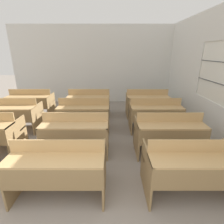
# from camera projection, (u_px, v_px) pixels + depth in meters

# --- Properties ---
(wall_back) EXTENTS (6.21, 0.06, 2.93)m
(wall_back) POSITION_uv_depth(u_px,v_px,m) (92.00, 65.00, 6.83)
(wall_back) COLOR silver
(wall_back) RESTS_ON ground_plane
(wall_right_with_window) EXTENTS (0.06, 6.65, 2.93)m
(wall_right_with_window) POSITION_uv_depth(u_px,v_px,m) (222.00, 78.00, 3.66)
(wall_right_with_window) COLOR silver
(wall_right_with_window) RESTS_ON ground_plane
(bench_front_center) EXTENTS (1.29, 0.74, 0.87)m
(bench_front_center) POSITION_uv_depth(u_px,v_px,m) (59.00, 166.00, 2.43)
(bench_front_center) COLOR olive
(bench_front_center) RESTS_ON ground_plane
(bench_front_right) EXTENTS (1.29, 0.74, 0.87)m
(bench_front_right) POSITION_uv_depth(u_px,v_px,m) (192.00, 166.00, 2.44)
(bench_front_right) COLOR olive
(bench_front_right) RESTS_ON ground_plane
(bench_second_center) EXTENTS (1.29, 0.74, 0.87)m
(bench_second_center) POSITION_uv_depth(u_px,v_px,m) (76.00, 132.00, 3.48)
(bench_second_center) COLOR #997A50
(bench_second_center) RESTS_ON ground_plane
(bench_second_right) EXTENTS (1.29, 0.74, 0.87)m
(bench_second_right) POSITION_uv_depth(u_px,v_px,m) (169.00, 132.00, 3.46)
(bench_second_right) COLOR #94764C
(bench_second_right) RESTS_ON ground_plane
(bench_third_left) EXTENTS (1.29, 0.74, 0.87)m
(bench_third_left) POSITION_uv_depth(u_px,v_px,m) (13.00, 113.00, 4.49)
(bench_third_left) COLOR #94754B
(bench_third_left) RESTS_ON ground_plane
(bench_third_center) EXTENTS (1.29, 0.74, 0.87)m
(bench_third_center) POSITION_uv_depth(u_px,v_px,m) (84.00, 113.00, 4.51)
(bench_third_center) COLOR olive
(bench_third_center) RESTS_ON ground_plane
(bench_third_right) EXTENTS (1.29, 0.74, 0.87)m
(bench_third_right) POSITION_uv_depth(u_px,v_px,m) (155.00, 113.00, 4.50)
(bench_third_right) COLOR #94764C
(bench_third_right) RESTS_ON ground_plane
(bench_back_left) EXTENTS (1.29, 0.74, 0.87)m
(bench_back_left) POSITION_uv_depth(u_px,v_px,m) (31.00, 102.00, 5.52)
(bench_back_left) COLOR olive
(bench_back_left) RESTS_ON ground_plane
(bench_back_center) EXTENTS (1.29, 0.74, 0.87)m
(bench_back_center) POSITION_uv_depth(u_px,v_px,m) (89.00, 102.00, 5.53)
(bench_back_center) COLOR #94764C
(bench_back_center) RESTS_ON ground_plane
(bench_back_right) EXTENTS (1.29, 0.74, 0.87)m
(bench_back_right) POSITION_uv_depth(u_px,v_px,m) (147.00, 102.00, 5.50)
(bench_back_right) COLOR #96784E
(bench_back_right) RESTS_ON ground_plane
(wastepaper_bin) EXTENTS (0.24, 0.24, 0.37)m
(wastepaper_bin) POSITION_uv_depth(u_px,v_px,m) (168.00, 103.00, 6.41)
(wastepaper_bin) COLOR #1E6B33
(wastepaper_bin) RESTS_ON ground_plane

